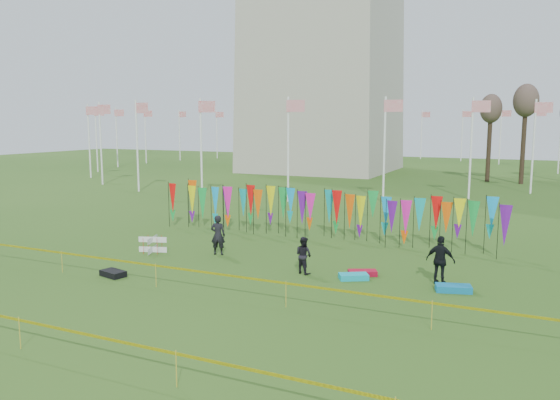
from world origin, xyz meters
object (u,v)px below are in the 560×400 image
at_px(person_mid, 304,255).
at_px(kite_bag_black, 113,273).
at_px(person_left, 218,235).
at_px(person_right, 441,260).
at_px(kite_bag_red, 362,273).
at_px(box_kite, 153,245).
at_px(kite_bag_teal, 453,288).
at_px(kite_bag_turquoise, 354,277).

xyz_separation_m(person_mid, kite_bag_black, (-6.72, -3.62, -0.64)).
relative_size(person_left, person_right, 0.99).
distance_m(person_left, kite_bag_red, 7.14).
height_order(box_kite, kite_bag_teal, box_kite).
bearing_deg(kite_bag_black, person_left, 68.46).
bearing_deg(kite_bag_black, kite_bag_teal, 16.33).
xyz_separation_m(person_left, kite_bag_turquoise, (6.91, -1.23, -0.82)).
height_order(person_left, person_right, person_right).
bearing_deg(kite_bag_red, person_right, 1.25).
bearing_deg(person_left, person_right, 161.27).
distance_m(box_kite, person_right, 13.11).
bearing_deg(person_left, kite_bag_turquoise, 153.84).
bearing_deg(box_kite, kite_bag_black, -74.38).
distance_m(person_right, kite_bag_black, 12.80).
relative_size(box_kite, kite_bag_black, 0.74).
bearing_deg(kite_bag_teal, person_mid, -179.34).
relative_size(kite_bag_red, kite_bag_teal, 0.90).
height_order(person_mid, kite_bag_teal, person_mid).
xyz_separation_m(person_left, kite_bag_teal, (10.67, -1.18, -0.81)).
relative_size(kite_bag_turquoise, kite_bag_red, 0.99).
bearing_deg(person_right, kite_bag_turquoise, 21.39).
distance_m(person_right, kite_bag_teal, 1.24).
xyz_separation_m(kite_bag_black, kite_bag_teal, (12.59, 3.69, 0.00)).
height_order(person_mid, kite_bag_red, person_mid).
distance_m(person_mid, kite_bag_turquoise, 2.21).
xyz_separation_m(person_right, kite_bag_red, (-3.00, -0.07, -0.83)).
bearing_deg(kite_bag_turquoise, box_kite, 178.38).
bearing_deg(person_left, person_mid, 149.36).
relative_size(kite_bag_red, kite_bag_black, 1.10).
relative_size(box_kite, kite_bag_teal, 0.61).
distance_m(box_kite, person_left, 3.21).
relative_size(kite_bag_turquoise, kite_bag_teal, 0.89).
xyz_separation_m(box_kite, person_left, (3.02, 0.95, 0.54)).
height_order(kite_bag_red, kite_bag_teal, kite_bag_teal).
bearing_deg(kite_bag_black, kite_bag_red, 25.75).
relative_size(person_left, kite_bag_teal, 1.48).
bearing_deg(person_right, kite_bag_teal, 137.70).
relative_size(person_mid, person_right, 0.81).
distance_m(person_right, kite_bag_turquoise, 3.35).
xyz_separation_m(person_left, person_right, (10.07, -0.46, 0.01)).
distance_m(kite_bag_turquoise, kite_bag_red, 0.72).
bearing_deg(person_mid, kite_bag_turquoise, -158.01).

